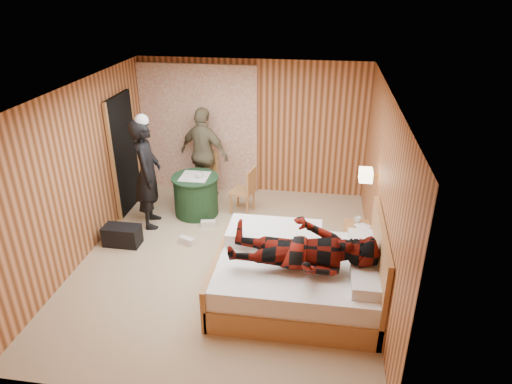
# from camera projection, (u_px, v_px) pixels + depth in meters

# --- Properties ---
(floor) EXTENTS (4.20, 5.00, 0.01)m
(floor) POSITION_uv_depth(u_px,v_px,m) (227.00, 260.00, 6.75)
(floor) COLOR tan
(floor) RESTS_ON ground
(ceiling) EXTENTS (4.20, 5.00, 0.01)m
(ceiling) POSITION_uv_depth(u_px,v_px,m) (221.00, 92.00, 5.67)
(ceiling) COLOR white
(ceiling) RESTS_ON wall_back
(wall_back) EXTENTS (4.20, 0.02, 2.50)m
(wall_back) POSITION_uv_depth(u_px,v_px,m) (252.00, 128.00, 8.44)
(wall_back) COLOR #CC7E4E
(wall_back) RESTS_ON floor
(wall_left) EXTENTS (0.02, 5.00, 2.50)m
(wall_left) POSITION_uv_depth(u_px,v_px,m) (80.00, 174.00, 6.49)
(wall_left) COLOR #CC7E4E
(wall_left) RESTS_ON floor
(wall_right) EXTENTS (0.02, 5.00, 2.50)m
(wall_right) POSITION_uv_depth(u_px,v_px,m) (382.00, 193.00, 5.93)
(wall_right) COLOR #CC7E4E
(wall_right) RESTS_ON floor
(curtain) EXTENTS (2.20, 0.08, 2.40)m
(curtain) POSITION_uv_depth(u_px,v_px,m) (199.00, 129.00, 8.54)
(curtain) COLOR silver
(curtain) RESTS_ON floor
(doorway) EXTENTS (0.06, 0.90, 2.05)m
(doorway) POSITION_uv_depth(u_px,v_px,m) (124.00, 154.00, 7.83)
(doorway) COLOR black
(doorway) RESTS_ON floor
(wall_lamp) EXTENTS (0.26, 0.24, 0.16)m
(wall_lamp) POSITION_uv_depth(u_px,v_px,m) (366.00, 175.00, 6.34)
(wall_lamp) COLOR gold
(wall_lamp) RESTS_ON wall_right
(bed) EXTENTS (2.12, 1.67, 1.15)m
(bed) POSITION_uv_depth(u_px,v_px,m) (300.00, 276.00, 5.84)
(bed) COLOR tan
(bed) RESTS_ON floor
(nightstand) EXTENTS (0.38, 0.52, 0.50)m
(nightstand) POSITION_uv_depth(u_px,v_px,m) (356.00, 241.00, 6.73)
(nightstand) COLOR tan
(nightstand) RESTS_ON floor
(round_table) EXTENTS (0.81, 0.81, 0.72)m
(round_table) POSITION_uv_depth(u_px,v_px,m) (196.00, 195.00, 7.91)
(round_table) COLOR #1D3F21
(round_table) RESTS_ON floor
(chair_far) EXTENTS (0.47, 0.47, 0.93)m
(chair_far) POSITION_uv_depth(u_px,v_px,m) (205.00, 171.00, 8.41)
(chair_far) COLOR tan
(chair_far) RESTS_ON floor
(chair_near) EXTENTS (0.46, 0.46, 0.84)m
(chair_near) POSITION_uv_depth(u_px,v_px,m) (246.00, 188.00, 7.88)
(chair_near) COLOR tan
(chair_near) RESTS_ON floor
(duffel_bag) EXTENTS (0.56, 0.31, 0.32)m
(duffel_bag) POSITION_uv_depth(u_px,v_px,m) (122.00, 235.00, 7.08)
(duffel_bag) COLOR black
(duffel_bag) RESTS_ON floor
(sneaker_left) EXTENTS (0.27, 0.19, 0.11)m
(sneaker_left) POSITION_uv_depth(u_px,v_px,m) (187.00, 241.00, 7.13)
(sneaker_left) COLOR silver
(sneaker_left) RESTS_ON floor
(sneaker_right) EXTENTS (0.26, 0.14, 0.11)m
(sneaker_right) POSITION_uv_depth(u_px,v_px,m) (208.00, 224.00, 7.62)
(sneaker_right) COLOR silver
(sneaker_right) RESTS_ON floor
(woman_standing) EXTENTS (0.59, 0.75, 1.82)m
(woman_standing) POSITION_uv_depth(u_px,v_px,m) (147.00, 174.00, 7.35)
(woman_standing) COLOR black
(woman_standing) RESTS_ON floor
(man_at_table) EXTENTS (1.09, 0.76, 1.72)m
(man_at_table) POSITION_uv_depth(u_px,v_px,m) (204.00, 154.00, 8.30)
(man_at_table) COLOR #756C4E
(man_at_table) RESTS_ON floor
(man_on_bed) EXTENTS (0.86, 0.67, 1.77)m
(man_on_bed) POSITION_uv_depth(u_px,v_px,m) (304.00, 240.00, 5.34)
(man_on_bed) COLOR #5F1009
(man_on_bed) RESTS_ON bed
(book_lower) EXTENTS (0.25, 0.28, 0.02)m
(book_lower) POSITION_uv_depth(u_px,v_px,m) (358.00, 228.00, 6.58)
(book_lower) COLOR silver
(book_lower) RESTS_ON nightstand
(book_upper) EXTENTS (0.22, 0.26, 0.02)m
(book_upper) POSITION_uv_depth(u_px,v_px,m) (358.00, 227.00, 6.57)
(book_upper) COLOR silver
(book_upper) RESTS_ON nightstand
(cup_nightstand) EXTENTS (0.10, 0.10, 0.09)m
(cup_nightstand) POSITION_uv_depth(u_px,v_px,m) (357.00, 220.00, 6.72)
(cup_nightstand) COLOR silver
(cup_nightstand) RESTS_ON nightstand
(cup_table) EXTENTS (0.13, 0.13, 0.10)m
(cup_table) POSITION_uv_depth(u_px,v_px,m) (200.00, 175.00, 7.68)
(cup_table) COLOR silver
(cup_table) RESTS_ON round_table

